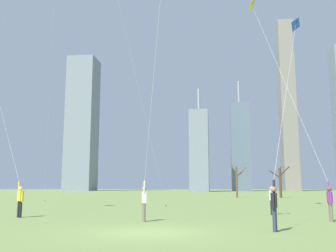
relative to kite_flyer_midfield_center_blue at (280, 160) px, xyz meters
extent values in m
plane|color=#7A934C|center=(-5.09, -2.41, -2.69)|extent=(400.00, 400.00, 0.00)
cylinder|color=#33384C|center=(-0.57, -1.79, -2.27)|extent=(0.14, 0.14, 0.85)
cylinder|color=#33384C|center=(-0.51, -1.57, -2.27)|extent=(0.14, 0.14, 0.85)
cube|color=black|center=(-0.54, -1.68, -1.57)|extent=(0.28, 0.38, 0.54)
sphere|color=#9E7051|center=(-0.54, -1.68, -1.18)|extent=(0.22, 0.22, 0.22)
cylinder|color=black|center=(-0.59, -1.88, -1.61)|extent=(0.09, 0.09, 0.55)
cylinder|color=black|center=(-0.49, -1.48, -1.10)|extent=(0.14, 0.22, 0.56)
cube|color=blue|center=(3.05, 9.49, 9.94)|extent=(0.74, 0.84, 1.02)
cylinder|color=black|center=(3.05, 9.49, 9.94)|extent=(0.37, 0.13, 0.63)
cylinder|color=blue|center=(2.84, 9.56, 8.82)|extent=(0.02, 0.02, 1.51)
cylinder|color=silver|center=(1.28, 4.01, 4.55)|extent=(3.55, 10.98, 10.80)
cylinder|color=#726656|center=(2.65, 2.60, -2.27)|extent=(0.14, 0.14, 0.85)
cylinder|color=#726656|center=(2.67, 2.81, -2.27)|extent=(0.14, 0.14, 0.85)
cube|color=purple|center=(2.66, 2.71, -1.57)|extent=(0.22, 0.35, 0.54)
sphere|color=brown|center=(2.66, 2.71, -1.18)|extent=(0.22, 0.22, 0.22)
cylinder|color=purple|center=(2.65, 2.50, -1.61)|extent=(0.09, 0.09, 0.55)
cylinder|color=purple|center=(2.67, 2.91, -1.10)|extent=(0.10, 0.21, 0.56)
cube|color=yellow|center=(0.28, 10.80, 12.18)|extent=(0.59, 1.44, 1.33)
cylinder|color=black|center=(0.28, 10.80, 12.18)|extent=(0.51, 0.17, 0.81)
cylinder|color=silver|center=(1.48, 6.86, 5.67)|extent=(2.41, 7.90, 13.03)
cylinder|color=#726656|center=(-6.02, 1.81, -2.27)|extent=(0.14, 0.14, 0.85)
cylinder|color=#726656|center=(-5.96, 1.59, -2.27)|extent=(0.14, 0.14, 0.85)
cube|color=white|center=(-5.99, 1.70, -1.57)|extent=(0.28, 0.38, 0.54)
sphere|color=#9E7051|center=(-5.99, 1.70, -1.18)|extent=(0.22, 0.22, 0.22)
cylinder|color=white|center=(-6.04, 1.90, -1.61)|extent=(0.09, 0.09, 0.55)
cylinder|color=white|center=(-5.94, 1.50, -1.10)|extent=(0.14, 0.22, 0.56)
cylinder|color=silver|center=(-5.16, -0.28, 4.81)|extent=(1.57, 3.57, 11.31)
cylinder|color=black|center=(-12.84, 3.14, -2.27)|extent=(0.14, 0.14, 0.85)
cylinder|color=black|center=(-13.02, 3.27, -2.27)|extent=(0.14, 0.14, 0.85)
cube|color=yellow|center=(-12.93, 3.20, -1.57)|extent=(0.39, 0.36, 0.54)
sphere|color=beige|center=(-12.93, 3.20, -1.18)|extent=(0.22, 0.22, 0.22)
cylinder|color=yellow|center=(-12.76, 3.08, -1.61)|extent=(0.09, 0.09, 0.55)
cylinder|color=yellow|center=(-13.10, 3.32, -1.10)|extent=(0.22, 0.19, 0.56)
cylinder|color=black|center=(0.64, 6.87, -2.27)|extent=(0.14, 0.14, 0.85)
cylinder|color=black|center=(0.54, 6.68, -2.27)|extent=(0.14, 0.14, 0.85)
cube|color=white|center=(0.59, 6.77, -1.57)|extent=(0.33, 0.39, 0.54)
sphere|color=beige|center=(0.59, 6.77, -1.18)|extent=(0.22, 0.22, 0.22)
cylinder|color=white|center=(0.68, 6.96, -1.61)|extent=(0.09, 0.09, 0.55)
cylinder|color=white|center=(0.49, 6.59, -1.61)|extent=(0.09, 0.09, 0.55)
cylinder|color=silver|center=(-8.81, 14.18, 6.78)|extent=(4.12, 3.22, 18.87)
cylinder|color=#3F3833|center=(-6.76, 15.78, -2.65)|extent=(0.10, 0.10, 0.08)
cylinder|color=silver|center=(-20.34, 22.28, 8.71)|extent=(3.02, 6.76, 22.73)
cylinder|color=#3F3833|center=(-21.84, 25.65, -2.65)|extent=(0.10, 0.10, 0.08)
cylinder|color=#4C3828|center=(6.63, 40.64, -0.58)|extent=(0.36, 0.36, 4.22)
cylinder|color=#4C3828|center=(5.90, 40.47, 0.64)|extent=(1.58, 0.51, 1.13)
cylinder|color=#4C3828|center=(7.18, 39.94, 1.07)|extent=(1.29, 1.57, 1.35)
cylinder|color=#4C3828|center=(6.87, 41.54, 1.49)|extent=(0.64, 1.89, 0.87)
cylinder|color=brown|center=(0.50, 41.43, -0.41)|extent=(0.28, 0.28, 4.57)
cylinder|color=brown|center=(1.01, 41.43, 0.77)|extent=(1.11, 0.14, 0.96)
cylinder|color=brown|center=(1.23, 41.25, 1.08)|extent=(1.52, 0.45, 1.47)
cylinder|color=brown|center=(0.07, 41.94, 1.67)|extent=(1.00, 1.16, 1.24)
cube|color=gray|center=(-7.49, 106.67, 10.05)|extent=(5.94, 11.78, 25.48)
cylinder|color=#99999E|center=(-7.49, 106.67, 26.77)|extent=(0.80, 0.80, 7.97)
cube|color=slate|center=(6.40, 119.63, 12.75)|extent=(6.47, 6.68, 30.88)
cylinder|color=#99999E|center=(6.40, 119.63, 32.28)|extent=(0.80, 0.80, 8.20)
cube|color=gray|center=(24.58, 127.61, 29.18)|extent=(5.41, 8.26, 63.75)
cube|color=gray|center=(-52.50, 122.27, 22.64)|extent=(10.23, 10.41, 50.66)
camera|label=1|loc=(-2.67, -16.28, -1.07)|focal=40.91mm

